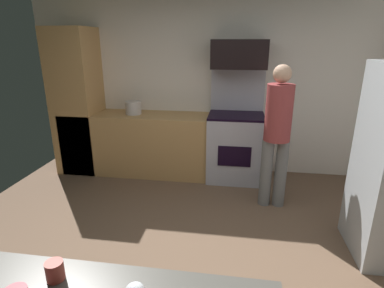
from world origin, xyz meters
name	(u,v)px	position (x,y,z in m)	size (l,w,h in m)	color
ground_plane	(179,265)	(0.00, 0.00, -0.01)	(5.20, 4.80, 0.02)	brown
wall_back	(208,84)	(0.00, 2.34, 1.30)	(5.20, 0.12, 2.60)	silver
lower_cabinet_run	(145,144)	(-0.90, 1.98, 0.45)	(2.40, 0.60, 0.90)	tan
cabinet_column	(78,102)	(-1.90, 1.98, 1.05)	(0.60, 0.60, 2.10)	tan
oven_range	(235,144)	(0.44, 1.98, 0.52)	(0.76, 0.65, 1.56)	#B1B0BD
microwave	(239,54)	(0.44, 2.06, 1.74)	(0.74, 0.38, 0.38)	black
person_cook	(277,131)	(0.91, 1.23, 0.94)	(0.31, 0.30, 1.68)	slate
mug_tea	(55,271)	(-0.32, -1.23, 0.94)	(0.08, 0.08, 0.09)	#9A3A30
stock_pot	(133,108)	(-1.04, 1.98, 0.99)	(0.23, 0.23, 0.18)	beige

